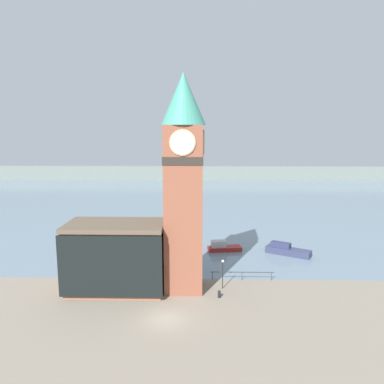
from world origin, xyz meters
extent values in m
plane|color=gray|center=(0.00, 0.00, 0.00)|extent=(160.00, 160.00, 0.00)
cube|color=slate|center=(0.00, 70.31, 0.00)|extent=(160.00, 120.00, 0.00)
cube|color=slate|center=(0.00, 110.31, 2.50)|extent=(180.00, 3.00, 5.00)
cube|color=#333338|center=(8.67, 10.06, 1.05)|extent=(8.01, 0.08, 0.08)
cylinder|color=#333338|center=(4.97, 10.06, 0.53)|extent=(0.07, 0.07, 1.05)
cylinder|color=#333338|center=(8.67, 10.06, 0.53)|extent=(0.07, 0.07, 1.05)
cylinder|color=#333338|center=(12.37, 10.06, 0.53)|extent=(0.07, 0.07, 1.05)
cube|color=brown|center=(1.50, 7.43, 9.62)|extent=(4.34, 4.34, 19.23)
cube|color=#2D2823|center=(1.50, 7.43, 15.37)|extent=(4.46, 4.46, 0.90)
cylinder|color=tan|center=(1.50, 5.20, 17.35)|extent=(2.82, 0.12, 2.82)
cylinder|color=silver|center=(1.50, 5.12, 17.35)|extent=(2.56, 0.12, 2.56)
cylinder|color=tan|center=(3.73, 7.43, 17.35)|extent=(0.12, 2.82, 2.82)
cylinder|color=silver|center=(3.81, 7.43, 17.35)|extent=(0.12, 2.56, 2.56)
cone|color=teal|center=(1.50, 7.43, 22.10)|extent=(4.99, 4.99, 5.73)
cube|color=#935B42|center=(-6.44, 7.03, 3.79)|extent=(10.97, 5.96, 7.57)
cube|color=brown|center=(-6.44, 7.03, 7.82)|extent=(11.37, 6.36, 0.50)
cube|color=black|center=(-6.44, 3.90, 3.94)|extent=(11.47, 0.30, 6.97)
cube|color=maroon|center=(7.22, 21.86, 0.32)|extent=(5.46, 2.69, 0.64)
cube|color=#B2B2B2|center=(6.29, 21.71, 1.14)|extent=(2.48, 1.67, 1.00)
cube|color=#333856|center=(16.77, 20.12, 0.50)|extent=(6.71, 4.94, 1.00)
cube|color=navy|center=(15.73, 20.72, 1.36)|extent=(3.19, 2.59, 0.73)
cylinder|color=black|center=(5.58, 5.01, 0.34)|extent=(0.34, 0.34, 0.68)
sphere|color=black|center=(5.58, 5.01, 0.68)|extent=(0.36, 0.36, 0.36)
cylinder|color=black|center=(6.09, 7.46, 1.66)|extent=(0.10, 0.10, 3.32)
sphere|color=silver|center=(6.09, 7.46, 3.42)|extent=(0.32, 0.32, 0.32)
camera|label=1|loc=(3.48, -34.79, 18.59)|focal=35.00mm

